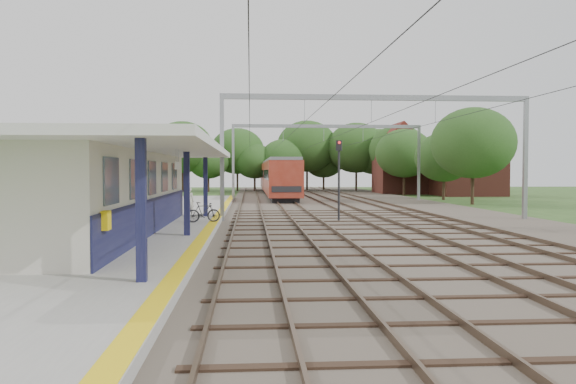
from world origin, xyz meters
name	(u,v)px	position (x,y,z in m)	size (l,w,h in m)	color
ground	(373,270)	(0.00, 0.00, 0.00)	(160.00, 160.00, 0.00)	#2D4C1E
ballast_bed	(341,204)	(4.00, 30.00, 0.05)	(18.00, 90.00, 0.10)	#473D33
platform	(173,221)	(-7.50, 14.00, 0.17)	(5.00, 52.00, 0.35)	gray
yellow_stripe	(217,218)	(-5.25, 14.00, 0.35)	(0.45, 52.00, 0.01)	yellow
station_building	(114,190)	(-8.88, 7.00, 2.04)	(3.41, 18.00, 3.40)	beige
canopy	(137,149)	(-7.77, 6.00, 3.64)	(6.40, 20.00, 3.44)	#121339
rail_tracks	(311,203)	(1.50, 30.00, 0.18)	(11.80, 88.00, 0.15)	brown
catenary_system	(344,134)	(3.39, 25.28, 5.51)	(17.22, 88.00, 7.00)	gray
tree_band	(306,154)	(3.84, 57.12, 4.92)	(31.72, 30.88, 8.82)	#382619
house_near	(468,169)	(21.00, 46.00, 2.99)	(7.00, 6.12, 7.89)	brown
house_far	(409,167)	(16.00, 52.00, 3.23)	(8.00, 6.12, 8.66)	brown
person	(189,202)	(-6.81, 14.99, 1.15)	(0.58, 0.38, 1.60)	silver
bicycle	(203,212)	(-5.72, 11.42, 0.83)	(0.45, 1.61, 0.97)	black
train	(276,176)	(-0.50, 48.58, 2.15)	(2.94, 36.64, 3.86)	black
signal_post	(339,170)	(1.35, 14.65, 2.85)	(0.35, 0.31, 4.47)	black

